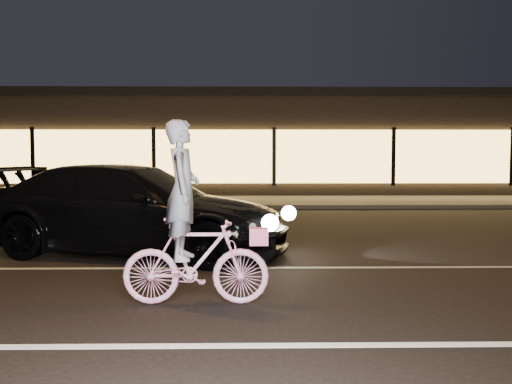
{
  "coord_description": "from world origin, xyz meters",
  "views": [
    {
      "loc": [
        -1.04,
        -6.57,
        1.76
      ],
      "look_at": [
        -0.92,
        0.6,
        1.26
      ],
      "focal_mm": 40.0,
      "sensor_mm": 36.0,
      "label": 1
    }
  ],
  "objects": [
    {
      "name": "ground",
      "position": [
        0.0,
        0.0,
        0.0
      ],
      "size": [
        90.0,
        90.0,
        0.0
      ],
      "primitive_type": "plane",
      "color": "black",
      "rests_on": "ground"
    },
    {
      "name": "lane_stripe_near",
      "position": [
        0.0,
        -1.5,
        0.0
      ],
      "size": [
        60.0,
        0.12,
        0.01
      ],
      "primitive_type": "cube",
      "color": "silver",
      "rests_on": "ground"
    },
    {
      "name": "lane_stripe_far",
      "position": [
        0.0,
        2.0,
        0.0
      ],
      "size": [
        60.0,
        0.1,
        0.01
      ],
      "primitive_type": "cube",
      "color": "gray",
      "rests_on": "ground"
    },
    {
      "name": "sidewalk",
      "position": [
        0.0,
        13.0,
        0.06
      ],
      "size": [
        30.0,
        4.0,
        0.12
      ],
      "primitive_type": "cube",
      "color": "#383533",
      "rests_on": "ground"
    },
    {
      "name": "storefront",
      "position": [
        0.0,
        18.97,
        2.15
      ],
      "size": [
        25.4,
        8.42,
        4.2
      ],
      "color": "black",
      "rests_on": "ground"
    },
    {
      "name": "cyclist",
      "position": [
        -1.66,
        -0.07,
        0.76
      ],
      "size": [
        1.69,
        0.58,
        2.13
      ],
      "rotation": [
        0.0,
        0.0,
        1.57
      ],
      "color": "#E03F8F",
      "rests_on": "ground"
    },
    {
      "name": "sedan",
      "position": [
        -2.97,
        3.21,
        0.78
      ],
      "size": [
        5.74,
        3.52,
        1.55
      ],
      "rotation": [
        0.0,
        0.0,
        1.3
      ],
      "color": "black",
      "rests_on": "ground"
    }
  ]
}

